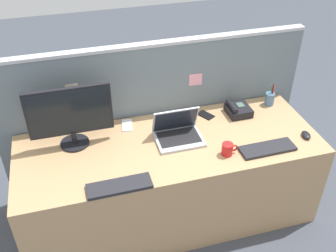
# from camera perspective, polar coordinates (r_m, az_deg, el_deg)

# --- Properties ---
(ground_plane) EXTENTS (10.00, 10.00, 0.00)m
(ground_plane) POSITION_cam_1_polar(r_m,az_deg,el_deg) (3.29, 0.24, -12.37)
(ground_plane) COLOR #424751
(desk) EXTENTS (2.17, 0.80, 0.71)m
(desk) POSITION_cam_1_polar(r_m,az_deg,el_deg) (3.04, 0.26, -7.86)
(desk) COLOR tan
(desk) RESTS_ON ground_plane
(cubicle_divider) EXTENTS (2.42, 0.08, 1.30)m
(cubicle_divider) POSITION_cam_1_polar(r_m,az_deg,el_deg) (3.19, -1.92, 1.28)
(cubicle_divider) COLOR slate
(cubicle_divider) RESTS_ON ground_plane
(desktop_monitor) EXTENTS (0.58, 0.20, 0.45)m
(desktop_monitor) POSITION_cam_1_polar(r_m,az_deg,el_deg) (2.75, -14.02, 1.62)
(desktop_monitor) COLOR black
(desktop_monitor) RESTS_ON desk
(laptop) EXTENTS (0.34, 0.27, 0.22)m
(laptop) POSITION_cam_1_polar(r_m,az_deg,el_deg) (2.83, 1.40, -0.82)
(laptop) COLOR #B2B5BC
(laptop) RESTS_ON desk
(desk_phone) EXTENTS (0.18, 0.18, 0.10)m
(desk_phone) POSITION_cam_1_polar(r_m,az_deg,el_deg) (3.14, 10.09, 2.31)
(desk_phone) COLOR black
(desk_phone) RESTS_ON desk
(keyboard_main) EXTENTS (0.39, 0.14, 0.02)m
(keyboard_main) POSITION_cam_1_polar(r_m,az_deg,el_deg) (2.83, 14.21, -3.17)
(keyboard_main) COLOR #232328
(keyboard_main) RESTS_ON desk
(keyboard_spare) EXTENTS (0.41, 0.14, 0.02)m
(keyboard_spare) POSITION_cam_1_polar(r_m,az_deg,el_deg) (2.48, -7.06, -8.64)
(keyboard_spare) COLOR #232328
(keyboard_spare) RESTS_ON desk
(computer_mouse_right_hand) EXTENTS (0.08, 0.11, 0.03)m
(computer_mouse_right_hand) POSITION_cam_1_polar(r_m,az_deg,el_deg) (3.03, 19.37, -1.24)
(computer_mouse_right_hand) COLOR black
(computer_mouse_right_hand) RESTS_ON desk
(pen_cup) EXTENTS (0.08, 0.08, 0.19)m
(pen_cup) POSITION_cam_1_polar(r_m,az_deg,el_deg) (3.31, 14.51, 3.85)
(pen_cup) COLOR #4C7093
(pen_cup) RESTS_ON desk
(cell_phone_white_slab) EXTENTS (0.10, 0.16, 0.01)m
(cell_phone_white_slab) POSITION_cam_1_polar(r_m,az_deg,el_deg) (2.99, -5.97, 0.09)
(cell_phone_white_slab) COLOR silver
(cell_phone_white_slab) RESTS_ON desk
(cell_phone_black_slab) EXTENTS (0.13, 0.15, 0.01)m
(cell_phone_black_slab) POSITION_cam_1_polar(r_m,az_deg,el_deg) (3.10, 5.49, 1.58)
(cell_phone_black_slab) COLOR black
(cell_phone_black_slab) RESTS_ON desk
(coffee_mug) EXTENTS (0.12, 0.08, 0.09)m
(coffee_mug) POSITION_cam_1_polar(r_m,az_deg,el_deg) (2.72, 8.65, -3.33)
(coffee_mug) COLOR red
(coffee_mug) RESTS_ON desk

